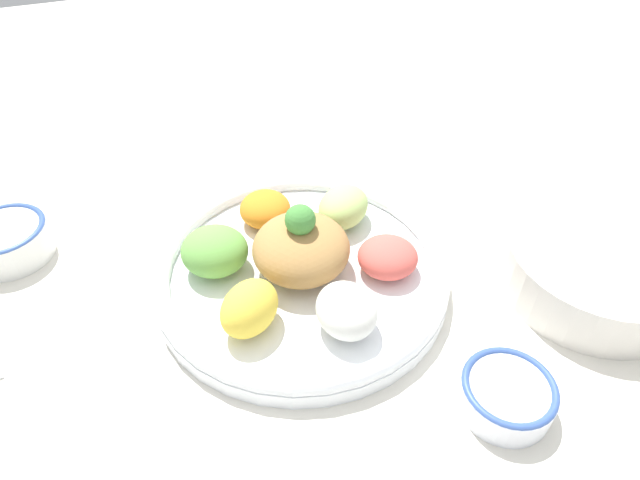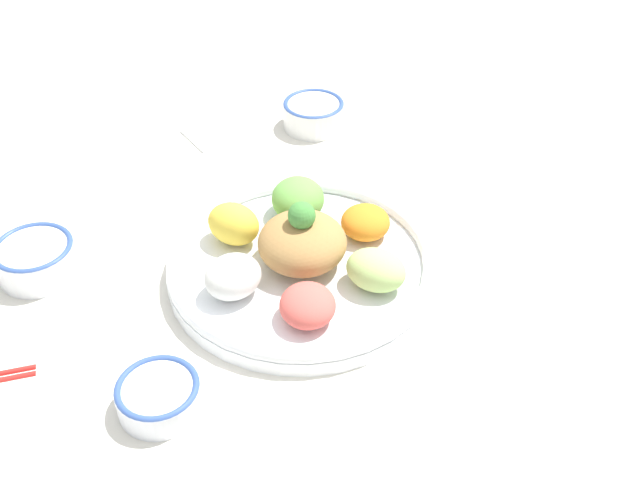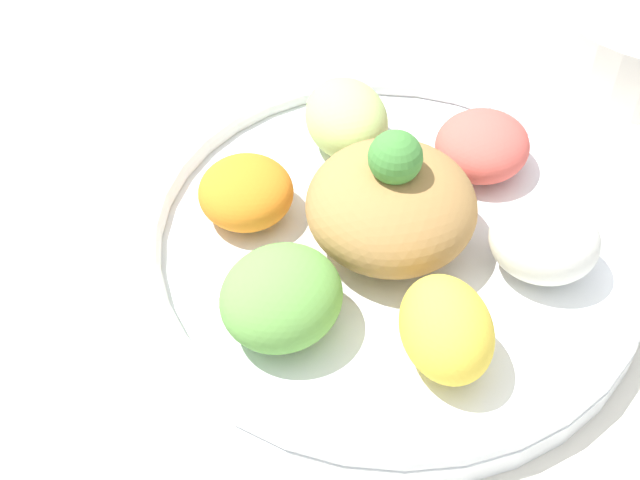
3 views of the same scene
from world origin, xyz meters
name	(u,v)px [view 3 (image 3 of 3)]	position (x,y,z in m)	size (l,w,h in m)	color
ground_plane	(415,290)	(0.00, 0.00, 0.00)	(2.40, 2.40, 0.00)	silver
salad_platter	(388,233)	(-0.02, -0.03, 0.03)	(0.35, 0.35, 0.11)	white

